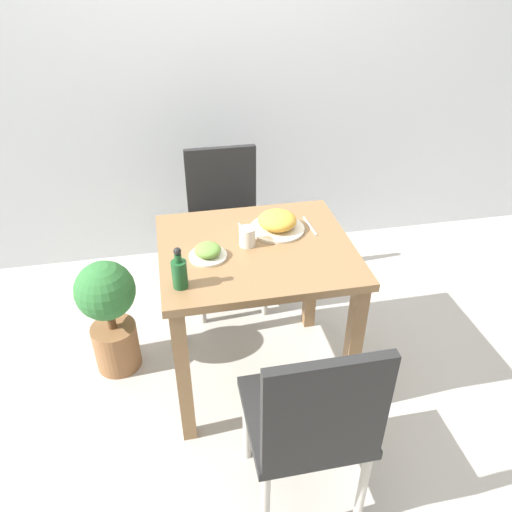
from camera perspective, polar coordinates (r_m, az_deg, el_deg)
The scene contains 12 objects.
ground_plane at distance 2.63m, azimuth 0.00°, elevation -13.10°, with size 16.00×16.00×0.00m, color #B7B2A8.
wall_back at distance 3.10m, azimuth -4.89°, elevation 22.12°, with size 8.00×0.05×2.60m.
dining_table at distance 2.22m, azimuth 0.00°, elevation -2.02°, with size 0.83×0.72×0.77m.
chair_near at distance 1.79m, azimuth 6.38°, elevation -18.20°, with size 0.42×0.42×0.90m.
chair_far at distance 2.86m, azimuth -3.55°, elevation 4.15°, with size 0.42×0.42×0.90m.
food_plate at distance 2.24m, azimuth 2.44°, elevation 3.87°, with size 0.25×0.25×0.09m.
side_plate at distance 2.06m, azimuth -5.53°, elevation 0.46°, with size 0.16×0.16×0.06m.
drink_cup at distance 2.12m, azimuth -1.00°, elevation 2.23°, with size 0.07×0.07×0.08m.
sauce_bottle at distance 1.89m, azimuth -8.74°, elevation -1.84°, with size 0.06×0.06×0.17m.
fork_utensil at distance 2.23m, azimuth -1.44°, elevation 2.68°, with size 0.02×0.17×0.00m.
spoon_utensil at distance 2.29m, azimuth 6.17°, elevation 3.44°, with size 0.02×0.17×0.00m.
potted_plant_left at distance 2.53m, azimuth -16.42°, elevation -6.07°, with size 0.29×0.29×0.62m.
Camera 1 is at (-0.35, -1.77, 1.92)m, focal length 35.00 mm.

